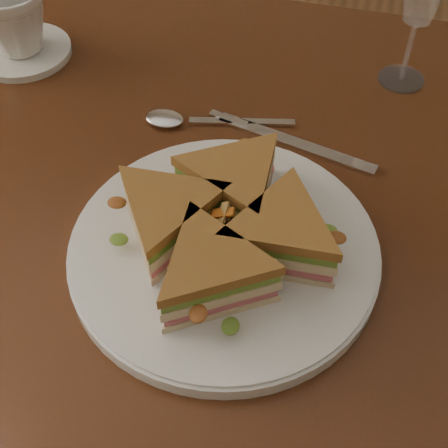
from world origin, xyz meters
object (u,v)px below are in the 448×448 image
knife (284,140)px  spoon (183,120)px  plate (224,251)px  saucer (23,51)px  table (204,234)px  sandwich_wedges (224,227)px  coffee_cup (14,20)px

knife → spoon: bearing=-167.5°
plate → knife: bearing=81.9°
spoon → saucer: bearing=149.7°
table → sandwich_wedges: (0.05, -0.10, 0.14)m
plate → sandwich_wedges: 0.04m
coffee_cup → saucer: bearing=0.0°
saucer → coffee_cup: size_ratio=1.41×
spoon → coffee_cup: (-0.25, 0.08, 0.05)m
table → knife: 0.15m
table → spoon: (-0.05, 0.09, 0.10)m
coffee_cup → knife: bearing=-2.1°
plate → spoon: plate is taller
sandwich_wedges → knife: (0.03, 0.18, -0.04)m
saucer → coffee_cup: 0.05m
sandwich_wedges → knife: 0.19m
spoon → coffee_cup: coffee_cup is taller
plate → saucer: (-0.35, 0.27, -0.00)m
table → knife: knife is taller
spoon → coffee_cup: bearing=149.7°
table → saucer: size_ratio=9.15×
table → spoon: spoon is taller
saucer → coffee_cup: coffee_cup is taller
knife → coffee_cup: coffee_cup is taller
plate → coffee_cup: size_ratio=3.37×
knife → coffee_cup: (-0.38, 0.08, 0.05)m
spoon → coffee_cup: 0.27m
coffee_cup → sandwich_wedges: bearing=-26.9°
knife → plate: bearing=-84.8°
plate → sandwich_wedges: sandwich_wedges is taller
plate → saucer: bearing=143.1°
plate → coffee_cup: (-0.35, 0.27, 0.05)m
saucer → plate: bearing=-36.9°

